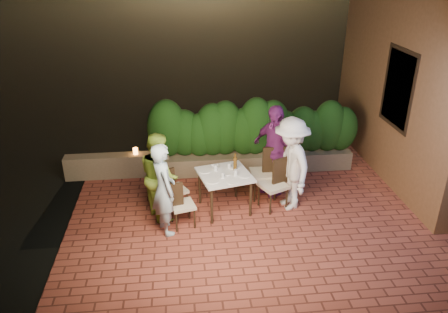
{
  "coord_description": "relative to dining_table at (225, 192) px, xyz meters",
  "views": [
    {
      "loc": [
        -1.45,
        -6.27,
        4.4
      ],
      "look_at": [
        -0.68,
        0.81,
        1.05
      ],
      "focal_mm": 35.0,
      "sensor_mm": 36.0,
      "label": 1
    }
  ],
  "objects": [
    {
      "name": "chair_left_back",
      "position": [
        -0.92,
        0.08,
        0.07
      ],
      "size": [
        0.55,
        0.55,
        0.88
      ],
      "primitive_type": null,
      "rotation": [
        0.0,
        0.0,
        0.48
      ],
      "color": "black",
      "rests_on": "ground"
    },
    {
      "name": "diner_green",
      "position": [
        -1.17,
        -0.02,
        0.43
      ],
      "size": [
        0.86,
        0.95,
        1.6
      ],
      "primitive_type": "imported",
      "rotation": [
        0.0,
        0.0,
        1.98
      ],
      "color": "#9DCB3F",
      "rests_on": "ground"
    },
    {
      "name": "hill",
      "position": [
        2.68,
        59.29,
        -4.38
      ],
      "size": [
        52.0,
        40.0,
        22.0
      ],
      "primitive_type": "ellipsoid",
      "color": "black",
      "rests_on": "ground"
    },
    {
      "name": "diner_purple",
      "position": [
        1.02,
        0.55,
        0.54
      ],
      "size": [
        0.95,
        1.15,
        1.84
      ],
      "primitive_type": "imported",
      "rotation": [
        0.0,
        0.0,
        -1.02
      ],
      "color": "#782875",
      "rests_on": "ground"
    },
    {
      "name": "plate_nw",
      "position": [
        -0.25,
        -0.26,
        0.38
      ],
      "size": [
        0.22,
        0.22,
        0.01
      ],
      "primitive_type": "cylinder",
      "color": "white",
      "rests_on": "dining_table"
    },
    {
      "name": "glass_se",
      "position": [
        0.11,
        0.21,
        0.43
      ],
      "size": [
        0.06,
        0.06,
        0.1
      ],
      "primitive_type": "cylinder",
      "color": "silver",
      "rests_on": "dining_table"
    },
    {
      "name": "glass_ne",
      "position": [
        0.19,
        -0.08,
        0.43
      ],
      "size": [
        0.07,
        0.07,
        0.11
      ],
      "primitive_type": "cylinder",
      "color": "silver",
      "rests_on": "dining_table"
    },
    {
      "name": "building_wall",
      "position": [
        4.28,
        1.29,
        2.12
      ],
      "size": [
        1.6,
        5.0,
        5.0
      ],
      "primitive_type": "cube",
      "color": "brown",
      "rests_on": "ground"
    },
    {
      "name": "chair_right_front",
      "position": [
        0.91,
        -0.03,
        0.12
      ],
      "size": [
        0.6,
        0.6,
        0.99
      ],
      "primitive_type": null,
      "rotation": [
        0.0,
        0.0,
        3.57
      ],
      "color": "black",
      "rests_on": "ground"
    },
    {
      "name": "parapet",
      "position": [
        -2.12,
        1.59,
        -0.12
      ],
      "size": [
        2.2,
        0.3,
        0.5
      ],
      "primitive_type": "cube",
      "color": "#726348",
      "rests_on": "ground"
    },
    {
      "name": "bowl",
      "position": [
        -0.15,
        0.26,
        0.4
      ],
      "size": [
        0.19,
        0.19,
        0.04
      ],
      "primitive_type": "imported",
      "rotation": [
        0.0,
        0.0,
        0.16
      ],
      "color": "white",
      "rests_on": "dining_table"
    },
    {
      "name": "plate_sw",
      "position": [
        -0.34,
        0.15,
        0.38
      ],
      "size": [
        0.23,
        0.23,
        0.01
      ],
      "primitive_type": "cylinder",
      "color": "white",
      "rests_on": "dining_table"
    },
    {
      "name": "hedge",
      "position": [
        0.88,
        1.59,
        0.57
      ],
      "size": [
        4.0,
        0.7,
        1.1
      ],
      "primitive_type": null,
      "color": "#173F11",
      "rests_on": "planter"
    },
    {
      "name": "diner_blue",
      "position": [
        -1.09,
        -0.58,
        0.45
      ],
      "size": [
        0.58,
        0.7,
        1.64
      ],
      "primitive_type": "imported",
      "rotation": [
        0.0,
        0.0,
        1.94
      ],
      "color": "#A6C5D6",
      "rests_on": "ground"
    },
    {
      "name": "dining_table",
      "position": [
        0.0,
        0.0,
        0.0
      ],
      "size": [
        1.07,
        1.07,
        0.75
      ],
      "primitive_type": null,
      "rotation": [
        0.0,
        0.0,
        0.23
      ],
      "color": "white",
      "rests_on": "ground"
    },
    {
      "name": "glass_sw",
      "position": [
        -0.15,
        0.14,
        0.43
      ],
      "size": [
        0.07,
        0.07,
        0.12
      ],
      "primitive_type": "cylinder",
      "color": "silver",
      "rests_on": "dining_table"
    },
    {
      "name": "ground",
      "position": [
        0.68,
        -0.71,
        -0.4
      ],
      "size": [
        400.0,
        400.0,
        0.0
      ],
      "primitive_type": "plane",
      "color": "black",
      "rests_on": "ground"
    },
    {
      "name": "diner_white",
      "position": [
        1.21,
        -0.02,
        0.51
      ],
      "size": [
        0.87,
        1.25,
        1.78
      ],
      "primitive_type": "imported",
      "rotation": [
        0.0,
        0.0,
        -1.38
      ],
      "color": "white",
      "rests_on": "ground"
    },
    {
      "name": "terrace_floor",
      "position": [
        0.68,
        -0.21,
        -0.45
      ],
      "size": [
        7.0,
        6.0,
        0.15
      ],
      "primitive_type": "cube",
      "color": "brown",
      "rests_on": "ground"
    },
    {
      "name": "plate_centre",
      "position": [
        0.03,
        0.01,
        0.38
      ],
      "size": [
        0.2,
        0.2,
        0.01
      ],
      "primitive_type": "cylinder",
      "color": "white",
      "rests_on": "dining_table"
    },
    {
      "name": "window_frame",
      "position": [
        3.49,
        0.79,
        1.62
      ],
      "size": [
        0.06,
        1.15,
        1.55
      ],
      "primitive_type": "cube",
      "color": "black",
      "rests_on": "building_wall"
    },
    {
      "name": "plate_ne",
      "position": [
        0.34,
        -0.12,
        0.38
      ],
      "size": [
        0.2,
        0.2,
        0.01
      ],
      "primitive_type": "cylinder",
      "color": "white",
      "rests_on": "dining_table"
    },
    {
      "name": "parapet_lamp",
      "position": [
        -1.73,
        1.59,
        0.2
      ],
      "size": [
        0.1,
        0.1,
        0.14
      ],
      "primitive_type": "cylinder",
      "color": "orange",
      "rests_on": "parapet"
    },
    {
      "name": "glass_nw",
      "position": [
        -0.05,
        -0.15,
        0.43
      ],
      "size": [
        0.06,
        0.06,
        0.1
      ],
      "primitive_type": "cylinder",
      "color": "silver",
      "rests_on": "dining_table"
    },
    {
      "name": "plate_se",
      "position": [
        0.2,
        0.26,
        0.38
      ],
      "size": [
        0.24,
        0.24,
        0.01
      ],
      "primitive_type": "cylinder",
      "color": "white",
      "rests_on": "dining_table"
    },
    {
      "name": "planter",
      "position": [
        0.88,
        1.59,
        -0.17
      ],
      "size": [
        4.2,
        0.55,
        0.4
      ],
      "primitive_type": "cube",
      "color": "#726348",
      "rests_on": "ground"
    },
    {
      "name": "plate_front",
      "position": [
        0.11,
        -0.32,
        0.38
      ],
      "size": [
        0.23,
        0.23,
        0.01
      ],
      "primitive_type": "cylinder",
      "color": "white",
      "rests_on": "dining_table"
    },
    {
      "name": "chair_right_back",
      "position": [
        0.8,
        0.41,
        0.15
      ],
      "size": [
        0.49,
        0.49,
        1.05
      ],
      "primitive_type": null,
      "rotation": [
        0.0,
        0.0,
        3.15
      ],
      "color": "black",
      "rests_on": "ground"
    },
    {
      "name": "beer_bottle",
      "position": [
        0.21,
        0.12,
        0.54
      ],
      "size": [
        0.06,
        0.06,
        0.34
      ],
      "primitive_type": null,
      "color": "#52340D",
      "rests_on": "dining_table"
    },
    {
      "name": "window_pane",
      "position": [
        3.5,
        0.79,
        1.62
      ],
      "size": [
        0.08,
        1.0,
        1.4
      ],
      "primitive_type": "cube",
      "color": "black",
      "rests_on": "building_wall"
    },
    {
      "name": "chair_left_front",
      "position": [
        -0.78,
        -0.44,
        0.05
      ],
      "size": [
        0.48,
        0.48,
        0.86
      ],
      "primitive_type": null,
      "rotation": [
        0.0,
        0.0,
        0.25
      ],
      "color": "black",
      "rests_on": "ground"
    }
  ]
}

